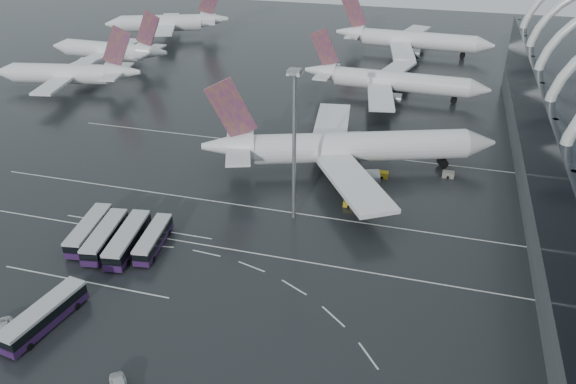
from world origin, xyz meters
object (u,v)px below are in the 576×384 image
(airliner_gate_b, at_px, (391,81))
(gse_cart_belly_e, at_px, (382,175))
(bus_row_near_d, at_px, (153,239))
(gse_cart_belly_b, at_px, (448,174))
(bus_row_near_a, at_px, (89,230))
(floodlight_mast, at_px, (294,129))
(jet_remote_west, at_px, (70,74))
(bus_row_far_b, at_px, (44,315))
(van_curve_a, at_px, (3,334))
(jet_remote_mid, at_px, (111,51))
(airliner_main, at_px, (346,148))
(gse_cart_belly_c, at_px, (349,204))
(airliner_gate_c, at_px, (410,40))
(bus_row_near_c, at_px, (128,239))
(bus_row_near_b, at_px, (105,236))
(jet_remote_far, at_px, (170,23))

(airliner_gate_b, distance_m, gse_cart_belly_e, 50.09)
(bus_row_near_d, bearing_deg, gse_cart_belly_b, -57.40)
(bus_row_near_a, xyz_separation_m, floodlight_mast, (31.12, 16.13, 15.30))
(jet_remote_west, distance_m, bus_row_far_b, 102.93)
(jet_remote_west, height_order, gse_cart_belly_b, jet_remote_west)
(bus_row_far_b, height_order, van_curve_a, bus_row_far_b)
(jet_remote_west, height_order, bus_row_near_a, jet_remote_west)
(jet_remote_mid, distance_m, van_curve_a, 128.04)
(airliner_main, relative_size, gse_cart_belly_c, 27.59)
(jet_remote_west, height_order, gse_cart_belly_e, jet_remote_west)
(bus_row_far_b, bearing_deg, jet_remote_west, 41.05)
(airliner_gate_b, bearing_deg, jet_remote_mid, 178.36)
(bus_row_far_b, bearing_deg, airliner_main, -19.15)
(bus_row_near_d, bearing_deg, airliner_main, -42.23)
(van_curve_a, relative_size, floodlight_mast, 0.24)
(airliner_gate_c, bearing_deg, bus_row_near_c, -101.67)
(van_curve_a, bearing_deg, gse_cart_belly_c, 5.74)
(airliner_gate_b, height_order, bus_row_near_b, airliner_gate_b)
(airliner_gate_b, height_order, bus_row_far_b, airliner_gate_b)
(bus_row_far_b, bearing_deg, jet_remote_mid, 35.76)
(bus_row_near_c, relative_size, floodlight_mast, 0.52)
(jet_remote_mid, height_order, bus_row_near_d, jet_remote_mid)
(bus_row_near_d, height_order, gse_cart_belly_c, bus_row_near_d)
(bus_row_near_a, distance_m, bus_row_near_c, 7.81)
(gse_cart_belly_c, bearing_deg, bus_row_near_a, -150.50)
(jet_remote_mid, xyz_separation_m, bus_row_near_d, (62.95, -91.35, -3.15))
(van_curve_a, bearing_deg, jet_remote_mid, 69.48)
(bus_row_far_b, relative_size, gse_cart_belly_e, 5.68)
(airliner_gate_c, bearing_deg, jet_remote_mid, -154.03)
(gse_cart_belly_b, bearing_deg, airliner_gate_b, 110.67)
(bus_row_near_b, height_order, bus_row_far_b, bus_row_far_b)
(airliner_gate_b, height_order, gse_cart_belly_b, airliner_gate_b)
(jet_remote_far, bearing_deg, bus_row_near_b, 90.50)
(bus_row_near_c, distance_m, floodlight_mast, 32.64)
(bus_row_near_b, bearing_deg, jet_remote_far, 12.89)
(jet_remote_far, height_order, gse_cart_belly_c, jet_remote_far)
(van_curve_a, bearing_deg, gse_cart_belly_b, 3.87)
(floodlight_mast, height_order, gse_cart_belly_b, floodlight_mast)
(van_curve_a, bearing_deg, airliner_main, 15.55)
(airliner_gate_b, xyz_separation_m, van_curve_a, (-37.34, -109.73, -3.57))
(bus_row_far_b, xyz_separation_m, gse_cart_belly_b, (50.99, 60.00, -1.17))
(airliner_gate_c, distance_m, bus_row_near_c, 137.49)
(bus_row_near_a, xyz_separation_m, bus_row_far_b, (6.30, -20.22, 0.05))
(floodlight_mast, bearing_deg, airliner_gate_c, 85.18)
(airliner_main, relative_size, bus_row_near_c, 4.18)
(airliner_gate_b, xyz_separation_m, bus_row_far_b, (-33.64, -105.98, -2.66))
(jet_remote_west, distance_m, bus_row_near_d, 89.47)
(jet_remote_far, distance_m, gse_cart_belly_c, 142.68)
(bus_row_near_a, bearing_deg, bus_row_near_d, -95.47)
(jet_remote_west, relative_size, jet_remote_far, 0.94)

